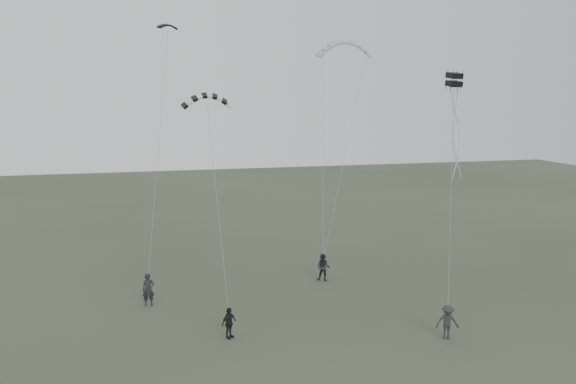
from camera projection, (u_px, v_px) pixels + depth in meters
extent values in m
plane|color=#363E2B|center=(284.00, 334.00, 29.61)|extent=(140.00, 140.00, 0.00)
imported|color=black|center=(148.00, 290.00, 33.54)|extent=(0.75, 0.52, 1.98)
imported|color=#232328|center=(323.00, 268.00, 38.03)|extent=(1.16, 1.09, 1.89)
imported|color=black|center=(229.00, 323.00, 29.01)|extent=(1.01, 0.89, 1.64)
imported|color=#2B2B30|center=(447.00, 322.00, 28.90)|extent=(1.32, 0.99, 1.83)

